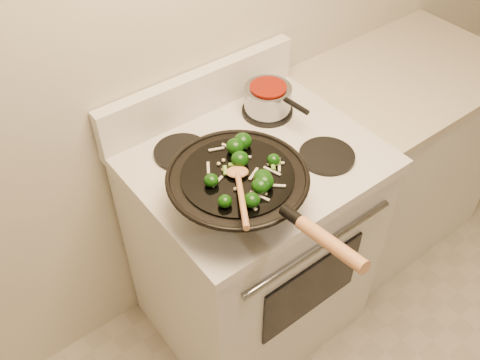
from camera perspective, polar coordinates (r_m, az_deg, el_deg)
stove at (r=2.06m, az=1.21°, el=-6.71°), size 0.78×0.67×1.08m
counter_unit at (r=2.51m, az=15.47°, el=2.51°), size 0.88×0.62×0.91m
wok at (r=1.50m, az=-0.13°, el=-1.01°), size 0.40×0.67×0.21m
stirfry at (r=1.46m, az=0.87°, el=1.16°), size 0.25×0.27×0.05m
wooden_spoon at (r=1.40m, az=-0.03°, el=-0.70°), size 0.18×0.26×0.08m
saucepan at (r=1.87m, az=3.02°, el=8.69°), size 0.16×0.26×0.10m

